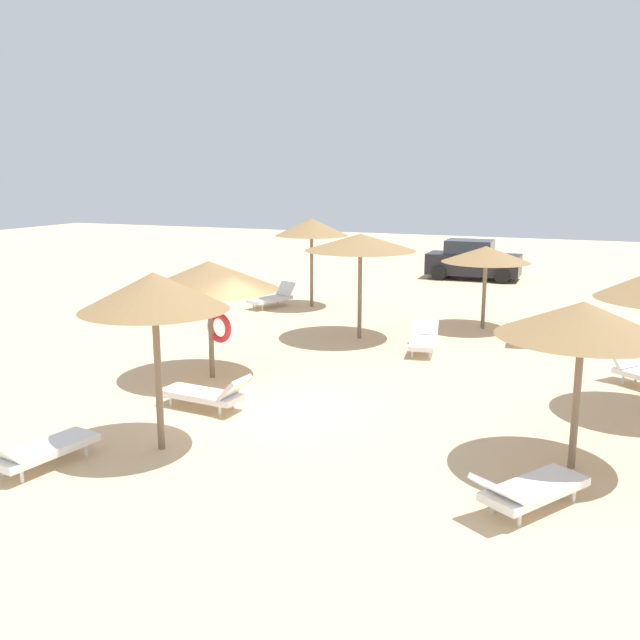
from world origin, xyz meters
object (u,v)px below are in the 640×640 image
(parasol_2, at_px, (312,227))
(parked_car, at_px, (473,261))
(parasol_3, at_px, (583,320))
(parasol_0, at_px, (209,276))
(lounger_3, at_px, (529,489))
(parasol_1, at_px, (486,255))
(lounger_2, at_px, (273,298))
(bench_0, at_px, (225,281))
(lounger_0, at_px, (207,394))
(lounger_1, at_px, (521,330))
(lounger_6, at_px, (424,339))
(lounger_4, at_px, (38,450))
(parasol_4, at_px, (154,292))
(parasol_6, at_px, (360,242))

(parasol_2, bearing_deg, parked_car, 65.07)
(parasol_2, bearing_deg, parasol_3, -49.99)
(parasol_0, height_order, lounger_3, parasol_0)
(parasol_3, bearing_deg, parasol_1, 107.50)
(lounger_2, height_order, bench_0, lounger_2)
(parasol_1, xyz_separation_m, lounger_0, (-3.79, -9.54, -1.92))
(parasol_3, bearing_deg, lounger_1, 101.96)
(lounger_2, bearing_deg, lounger_6, -32.22)
(parasol_0, distance_m, lounger_4, 5.82)
(parasol_0, distance_m, bench_0, 12.48)
(parasol_1, distance_m, bench_0, 11.41)
(lounger_2, bearing_deg, parasol_2, 24.96)
(parasol_1, xyz_separation_m, parasol_4, (-3.44, -11.59, 0.47))
(lounger_1, xyz_separation_m, lounger_3, (1.32, -10.25, 0.00))
(parasol_3, height_order, parked_car, parasol_3)
(lounger_3, height_order, parked_car, parked_car)
(lounger_4, bearing_deg, lounger_6, 68.65)
(bench_0, height_order, parked_car, parked_car)
(lounger_2, bearing_deg, lounger_0, -70.55)
(parasol_1, xyz_separation_m, parked_car, (-2.16, 9.88, -1.42))
(parasol_6, bearing_deg, lounger_2, 142.89)
(parasol_4, height_order, parasol_6, parasol_4)
(parasol_0, relative_size, parasol_3, 1.15)
(parasol_1, height_order, parked_car, parasol_1)
(parasol_3, relative_size, lounger_6, 1.37)
(parasol_1, relative_size, lounger_4, 1.34)
(parasol_3, relative_size, lounger_2, 1.38)
(bench_0, bearing_deg, lounger_1, -20.25)
(parasol_2, xyz_separation_m, parasol_3, (9.23, -11.00, -0.35))
(parasol_0, xyz_separation_m, parasol_1, (4.86, 7.58, -0.11))
(bench_0, bearing_deg, parked_car, 37.72)
(parasol_1, bearing_deg, parasol_6, -139.01)
(lounger_0, distance_m, bench_0, 14.54)
(lounger_1, distance_m, bench_0, 12.85)
(parasol_6, relative_size, lounger_6, 1.58)
(parasol_1, xyz_separation_m, lounger_1, (1.27, -1.24, -1.93))
(parasol_6, height_order, lounger_1, parasol_6)
(parasol_2, bearing_deg, lounger_3, -55.53)
(lounger_0, relative_size, lounger_6, 0.97)
(parasol_0, distance_m, parasol_3, 8.21)
(parasol_6, height_order, lounger_3, parasol_6)
(lounger_1, xyz_separation_m, parked_car, (-3.43, 11.12, 0.51))
(parasol_4, bearing_deg, parasol_1, 73.49)
(parasol_3, relative_size, parasol_6, 0.87)
(parasol_2, relative_size, lounger_3, 1.57)
(parasol_4, height_order, lounger_3, parasol_4)
(parasol_6, bearing_deg, lounger_0, -96.34)
(parked_car, bearing_deg, lounger_2, -119.69)
(lounger_0, xyz_separation_m, bench_0, (-7.00, 12.75, 0.02))
(lounger_1, bearing_deg, lounger_6, -136.31)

